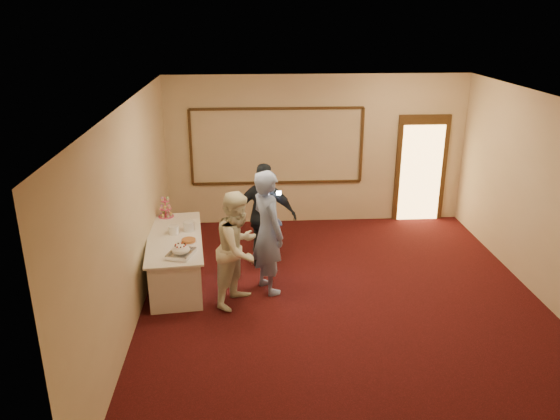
{
  "coord_description": "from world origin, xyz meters",
  "views": [
    {
      "loc": [
        -1.41,
        -7.11,
        4.13
      ],
      "look_at": [
        -0.9,
        1.02,
        1.15
      ],
      "focal_mm": 35.0,
      "sensor_mm": 36.0,
      "label": 1
    }
  ],
  "objects_px": {
    "buffet_table": "(176,259)",
    "plate_stack_a": "(174,230)",
    "man": "(268,232)",
    "pavlova_tray": "(181,251)",
    "woman": "(239,249)",
    "plate_stack_b": "(189,226)",
    "cupcake_stand": "(166,209)",
    "tart": "(189,241)",
    "guest": "(265,216)"
  },
  "relations": [
    {
      "from": "pavlova_tray",
      "to": "guest",
      "type": "height_order",
      "value": "guest"
    },
    {
      "from": "cupcake_stand",
      "to": "tart",
      "type": "distance_m",
      "value": 1.26
    },
    {
      "from": "cupcake_stand",
      "to": "man",
      "type": "bearing_deg",
      "value": -37.34
    },
    {
      "from": "plate_stack_b",
      "to": "pavlova_tray",
      "type": "bearing_deg",
      "value": -91.56
    },
    {
      "from": "plate_stack_b",
      "to": "woman",
      "type": "bearing_deg",
      "value": -50.82
    },
    {
      "from": "woman",
      "to": "guest",
      "type": "relative_size",
      "value": 0.96
    },
    {
      "from": "cupcake_stand",
      "to": "man",
      "type": "height_order",
      "value": "man"
    },
    {
      "from": "cupcake_stand",
      "to": "guest",
      "type": "height_order",
      "value": "guest"
    },
    {
      "from": "man",
      "to": "tart",
      "type": "bearing_deg",
      "value": 57.29
    },
    {
      "from": "pavlova_tray",
      "to": "man",
      "type": "relative_size",
      "value": 0.26
    },
    {
      "from": "plate_stack_a",
      "to": "tart",
      "type": "bearing_deg",
      "value": -52.72
    },
    {
      "from": "plate_stack_b",
      "to": "man",
      "type": "distance_m",
      "value": 1.42
    },
    {
      "from": "plate_stack_a",
      "to": "woman",
      "type": "height_order",
      "value": "woman"
    },
    {
      "from": "plate_stack_a",
      "to": "guest",
      "type": "distance_m",
      "value": 1.53
    },
    {
      "from": "buffet_table",
      "to": "plate_stack_a",
      "type": "distance_m",
      "value": 0.47
    },
    {
      "from": "woman",
      "to": "pavlova_tray",
      "type": "bearing_deg",
      "value": 119.05
    },
    {
      "from": "tart",
      "to": "guest",
      "type": "xyz_separation_m",
      "value": [
        1.21,
        0.73,
        0.11
      ]
    },
    {
      "from": "guest",
      "to": "man",
      "type": "bearing_deg",
      "value": 102.45
    },
    {
      "from": "pavlova_tray",
      "to": "man",
      "type": "height_order",
      "value": "man"
    },
    {
      "from": "buffet_table",
      "to": "guest",
      "type": "height_order",
      "value": "guest"
    },
    {
      "from": "buffet_table",
      "to": "plate_stack_b",
      "type": "height_order",
      "value": "plate_stack_b"
    },
    {
      "from": "pavlova_tray",
      "to": "cupcake_stand",
      "type": "height_order",
      "value": "cupcake_stand"
    },
    {
      "from": "cupcake_stand",
      "to": "plate_stack_a",
      "type": "bearing_deg",
      "value": -74.06
    },
    {
      "from": "plate_stack_a",
      "to": "tart",
      "type": "xyz_separation_m",
      "value": [
        0.27,
        -0.35,
        -0.05
      ]
    },
    {
      "from": "pavlova_tray",
      "to": "guest",
      "type": "bearing_deg",
      "value": 43.63
    },
    {
      "from": "cupcake_stand",
      "to": "tart",
      "type": "relative_size",
      "value": 1.55
    },
    {
      "from": "man",
      "to": "woman",
      "type": "xyz_separation_m",
      "value": [
        -0.45,
        -0.36,
        -0.1
      ]
    },
    {
      "from": "plate_stack_a",
      "to": "man",
      "type": "distance_m",
      "value": 1.58
    },
    {
      "from": "cupcake_stand",
      "to": "tart",
      "type": "xyz_separation_m",
      "value": [
        0.5,
        -1.15,
        -0.11
      ]
    },
    {
      "from": "man",
      "to": "woman",
      "type": "distance_m",
      "value": 0.58
    },
    {
      "from": "guest",
      "to": "plate_stack_a",
      "type": "bearing_deg",
      "value": 25.98
    },
    {
      "from": "buffet_table",
      "to": "man",
      "type": "xyz_separation_m",
      "value": [
        1.47,
        -0.39,
        0.59
      ]
    },
    {
      "from": "plate_stack_b",
      "to": "woman",
      "type": "xyz_separation_m",
      "value": [
        0.81,
        -1.0,
        0.02
      ]
    },
    {
      "from": "man",
      "to": "buffet_table",
      "type": "bearing_deg",
      "value": 49.82
    },
    {
      "from": "plate_stack_a",
      "to": "tart",
      "type": "relative_size",
      "value": 0.67
    },
    {
      "from": "cupcake_stand",
      "to": "plate_stack_a",
      "type": "distance_m",
      "value": 0.83
    },
    {
      "from": "plate_stack_b",
      "to": "man",
      "type": "relative_size",
      "value": 0.1
    },
    {
      "from": "plate_stack_a",
      "to": "plate_stack_b",
      "type": "height_order",
      "value": "plate_stack_b"
    },
    {
      "from": "pavlova_tray",
      "to": "plate_stack_a",
      "type": "bearing_deg",
      "value": 103.57
    },
    {
      "from": "pavlova_tray",
      "to": "woman",
      "type": "xyz_separation_m",
      "value": [
        0.84,
        -0.03,
        0.03
      ]
    },
    {
      "from": "plate_stack_a",
      "to": "man",
      "type": "height_order",
      "value": "man"
    },
    {
      "from": "pavlova_tray",
      "to": "guest",
      "type": "distance_m",
      "value": 1.76
    },
    {
      "from": "plate_stack_b",
      "to": "tart",
      "type": "distance_m",
      "value": 0.49
    },
    {
      "from": "woman",
      "to": "guest",
      "type": "distance_m",
      "value": 1.32
    },
    {
      "from": "tart",
      "to": "woman",
      "type": "height_order",
      "value": "woman"
    },
    {
      "from": "pavlova_tray",
      "to": "man",
      "type": "bearing_deg",
      "value": 14.43
    },
    {
      "from": "plate_stack_b",
      "to": "guest",
      "type": "xyz_separation_m",
      "value": [
        1.25,
        0.24,
        0.05
      ]
    },
    {
      "from": "tart",
      "to": "man",
      "type": "height_order",
      "value": "man"
    },
    {
      "from": "pavlova_tray",
      "to": "woman",
      "type": "distance_m",
      "value": 0.84
    },
    {
      "from": "buffet_table",
      "to": "cupcake_stand",
      "type": "bearing_deg",
      "value": 105.24
    }
  ]
}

